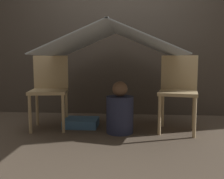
% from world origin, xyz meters
% --- Properties ---
extents(ground_plane, '(8.80, 8.80, 0.00)m').
position_xyz_m(ground_plane, '(0.00, 0.00, 0.00)').
color(ground_plane, brown).
extents(wall_back, '(7.00, 0.05, 2.50)m').
position_xyz_m(wall_back, '(0.00, 1.06, 1.25)').
color(wall_back, '#4C4238').
rests_on(wall_back, ground_plane).
extents(chair_left, '(0.49, 0.49, 0.89)m').
position_xyz_m(chair_left, '(-0.78, 0.20, 0.50)').
color(chair_left, '#D1B27F').
rests_on(chair_left, ground_plane).
extents(chair_right, '(0.51, 0.51, 0.89)m').
position_xyz_m(chair_right, '(0.78, 0.20, 0.50)').
color(chair_right, '#D1B27F').
rests_on(chair_right, ground_plane).
extents(sheet_canopy, '(1.53, 1.26, 0.33)m').
position_xyz_m(sheet_canopy, '(0.00, 0.13, 1.05)').
color(sheet_canopy, silver).
extents(person_front, '(0.31, 0.31, 0.60)m').
position_xyz_m(person_front, '(0.10, 0.04, 0.24)').
color(person_front, '#2D3351').
rests_on(person_front, ground_plane).
extents(floor_cushion, '(0.42, 0.33, 0.10)m').
position_xyz_m(floor_cushion, '(-0.40, 0.26, 0.05)').
color(floor_cushion, '#4C7FB2').
rests_on(floor_cushion, ground_plane).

